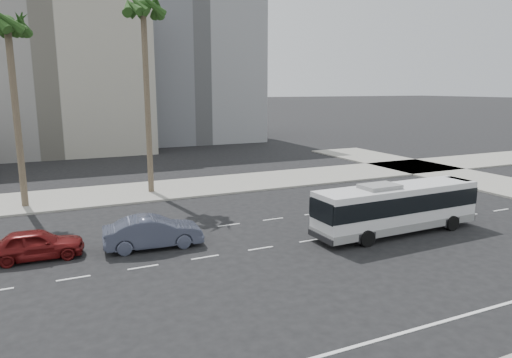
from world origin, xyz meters
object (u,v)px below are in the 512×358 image
car_a (153,232)px  palm_mid (7,28)px  palm_near (143,11)px  city_bus (397,206)px  car_b (36,244)px

car_a → palm_mid: 17.26m
palm_near → palm_mid: 9.03m
city_bus → car_b: 19.02m
palm_mid → city_bus: bearing=-37.8°
city_bus → car_b: size_ratio=2.36×
palm_near → palm_mid: palm_near is taller
city_bus → car_b: city_bus is taller
car_b → palm_near: bearing=-31.5°
city_bus → car_a: 13.51m
city_bus → palm_mid: size_ratio=0.78×
car_a → car_b: size_ratio=1.15×
car_a → car_b: car_a is taller
city_bus → palm_mid: palm_mid is taller
car_a → car_b: 5.55m
city_bus → car_a: size_ratio=2.06×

